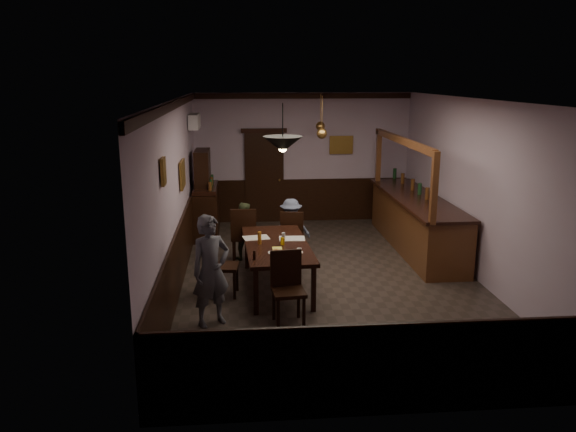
{
  "coord_description": "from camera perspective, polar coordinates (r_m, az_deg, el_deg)",
  "views": [
    {
      "loc": [
        -1.46,
        -8.95,
        3.36
      ],
      "look_at": [
        -0.7,
        -0.15,
        1.15
      ],
      "focal_mm": 35.0,
      "sensor_mm": 36.0,
      "label": 1
    }
  ],
  "objects": [
    {
      "name": "pendant_iron",
      "position": [
        7.88,
        -0.54,
        7.3
      ],
      "size": [
        0.56,
        0.56,
        0.67
      ],
      "color": "black",
      "rests_on": "ground"
    },
    {
      "name": "bar_counter",
      "position": [
        11.41,
        12.83,
        -0.49
      ],
      "size": [
        0.92,
        3.96,
        2.22
      ],
      "color": "#522915",
      "rests_on": "ground"
    },
    {
      "name": "chair_far_left",
      "position": [
        10.23,
        -4.52,
        -1.78
      ],
      "size": [
        0.47,
        0.47,
        1.06
      ],
      "rotation": [
        0.0,
        0.0,
        3.11
      ],
      "color": "black",
      "rests_on": "ground"
    },
    {
      "name": "pendant_brass_far",
      "position": [
        12.36,
        3.31,
        9.09
      ],
      "size": [
        0.2,
        0.2,
        0.81
      ],
      "color": "#BF8C3F",
      "rests_on": "ground"
    },
    {
      "name": "soda_can",
      "position": [
        8.92,
        -0.57,
        -2.57
      ],
      "size": [
        0.07,
        0.07,
        0.12
      ],
      "primitive_type": "cylinder",
      "color": "yellow",
      "rests_on": "dining_table"
    },
    {
      "name": "chair_side",
      "position": [
        8.84,
        -7.04,
        -4.62
      ],
      "size": [
        0.48,
        0.48,
        1.0
      ],
      "rotation": [
        0.0,
        0.0,
        1.46
      ],
      "color": "black",
      "rests_on": "ground"
    },
    {
      "name": "person_standing",
      "position": [
        7.76,
        -7.84,
        -5.52
      ],
      "size": [
        0.68,
        0.61,
        1.56
      ],
      "primitive_type": "imported",
      "rotation": [
        0.0,
        0.0,
        0.53
      ],
      "color": "#575964",
      "rests_on": "ground"
    },
    {
      "name": "pastry_ring_a",
      "position": [
        8.52,
        -1.21,
        -3.57
      ],
      "size": [
        0.13,
        0.13,
        0.04
      ],
      "primitive_type": "torus",
      "color": "#C68C47",
      "rests_on": "pastry_plate"
    },
    {
      "name": "pepper_mill",
      "position": [
        8.22,
        -3.44,
        -3.98
      ],
      "size": [
        0.04,
        0.04,
        0.14
      ],
      "primitive_type": "cylinder",
      "color": "black",
      "rests_on": "dining_table"
    },
    {
      "name": "pendant_brass_mid",
      "position": [
        10.77,
        3.45,
        8.35
      ],
      "size": [
        0.2,
        0.2,
        0.81
      ],
      "color": "#BF8C3F",
      "rests_on": "ground"
    },
    {
      "name": "coffee_cup",
      "position": [
        8.48,
        1.14,
        -3.53
      ],
      "size": [
        0.08,
        0.08,
        0.07
      ],
      "primitive_type": "imported",
      "rotation": [
        0.0,
        0.0,
        0.05
      ],
      "color": "white",
      "rests_on": "saucer"
    },
    {
      "name": "room",
      "position": [
        9.26,
        4.25,
        2.4
      ],
      "size": [
        5.01,
        8.01,
        3.01
      ],
      "color": "#2D2621",
      "rests_on": "ground"
    },
    {
      "name": "napkin",
      "position": [
        8.76,
        -1.11,
        -3.29
      ],
      "size": [
        0.16,
        0.16,
        0.0
      ],
      "primitive_type": "cube",
      "rotation": [
        0.0,
        0.0,
        0.05
      ],
      "color": "#EFE758",
      "rests_on": "dining_table"
    },
    {
      "name": "water_glass",
      "position": [
        9.09,
        -0.47,
        -2.16
      ],
      "size": [
        0.06,
        0.06,
        0.15
      ],
      "primitive_type": "cylinder",
      "color": "silver",
      "rests_on": "dining_table"
    },
    {
      "name": "ac_unit",
      "position": [
        11.92,
        -9.48,
        9.48
      ],
      "size": [
        0.2,
        0.85,
        0.3
      ],
      "color": "white",
      "rests_on": "ground"
    },
    {
      "name": "sideboard",
      "position": [
        12.14,
        -8.37,
        1.44
      ],
      "size": [
        0.5,
        1.4,
        1.85
      ],
      "color": "black",
      "rests_on": "ground"
    },
    {
      "name": "beer_glass",
      "position": [
        8.97,
        -2.91,
        -2.23
      ],
      "size": [
        0.06,
        0.06,
        0.2
      ],
      "primitive_type": "cylinder",
      "color": "#BF721E",
      "rests_on": "dining_table"
    },
    {
      "name": "chair_far_right",
      "position": [
        10.33,
        0.42,
        -1.82
      ],
      "size": [
        0.48,
        0.48,
        0.98
      ],
      "rotation": [
        0.0,
        0.0,
        2.99
      ],
      "color": "black",
      "rests_on": "ground"
    },
    {
      "name": "newspaper_right",
      "position": [
        9.26,
        0.41,
        -2.3
      ],
      "size": [
        0.44,
        0.32,
        0.01
      ],
      "primitive_type": "cube",
      "rotation": [
        0.0,
        0.0,
        -0.06
      ],
      "color": "silver",
      "rests_on": "dining_table"
    },
    {
      "name": "door_back",
      "position": [
        13.12,
        -2.42,
        3.89
      ],
      "size": [
        0.9,
        0.06,
        2.1
      ],
      "primitive_type": "cube",
      "color": "black",
      "rests_on": "ground"
    },
    {
      "name": "picture_back",
      "position": [
        13.22,
        5.42,
        7.2
      ],
      "size": [
        0.55,
        0.04,
        0.42
      ],
      "color": "olive",
      "rests_on": "ground"
    },
    {
      "name": "person_seated_left",
      "position": [
        10.51,
        -4.57,
        -1.53
      ],
      "size": [
        0.58,
        0.47,
        1.09
      ],
      "primitive_type": "imported",
      "rotation": [
        0.0,
        0.0,
        3.02
      ],
      "color": "#434E2E",
      "rests_on": "ground"
    },
    {
      "name": "chair_near",
      "position": [
        7.83,
        -0.07,
        -6.92
      ],
      "size": [
        0.48,
        0.48,
        1.02
      ],
      "rotation": [
        0.0,
        0.0,
        0.11
      ],
      "color": "black",
      "rests_on": "ground"
    },
    {
      "name": "picture_left_large",
      "position": [
        9.94,
        -10.67,
        4.18
      ],
      "size": [
        0.04,
        0.62,
        0.48
      ],
      "color": "olive",
      "rests_on": "ground"
    },
    {
      "name": "pastry_ring_b",
      "position": [
        8.48,
        -0.86,
        -3.64
      ],
      "size": [
        0.13,
        0.13,
        0.04
      ],
      "primitive_type": "torus",
      "color": "#C68C47",
      "rests_on": "pastry_plate"
    },
    {
      "name": "newspaper_left",
      "position": [
        9.32,
        -3.26,
        -2.22
      ],
      "size": [
        0.47,
        0.37,
        0.01
      ],
      "primitive_type": "cube",
      "rotation": [
        0.0,
        0.0,
        0.19
      ],
      "color": "silver",
      "rests_on": "dining_table"
    },
    {
      "name": "saucer",
      "position": [
        8.55,
        1.04,
        -3.69
      ],
      "size": [
        0.15,
        0.15,
        0.01
      ],
      "primitive_type": "cylinder",
      "color": "white",
      "rests_on": "dining_table"
    },
    {
      "name": "dining_table",
      "position": [
        9.03,
        -1.16,
        -3.2
      ],
      "size": [
        1.11,
        2.25,
        0.75
      ],
      "rotation": [
        0.0,
        0.0,
        0.05
      ],
      "color": "black",
      "rests_on": "ground"
    },
    {
      "name": "pastry_plate",
      "position": [
        8.52,
        -1.31,
        -3.75
      ],
      "size": [
        0.22,
        0.22,
        0.01
      ],
      "primitive_type": "cylinder",
      "color": "white",
      "rests_on": "dining_table"
    },
    {
      "name": "picture_left_small",
      "position": [
        7.51,
        -12.55,
        4.44
      ],
      "size": [
        0.04,
        0.28,
        0.36
      ],
      "color": "olive",
      "rests_on": "ground"
    },
    {
      "name": "person_seated_right",
      "position": [
        10.59,
        0.3,
        -1.25
      ],
      "size": [
        0.75,
        0.45,
        1.13
      ],
      "primitive_type": "imported",
      "rotation": [
        0.0,
        0.0,
        3.18
      ],
      "color": "slate",
      "rests_on": "ground"
    }
  ]
}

